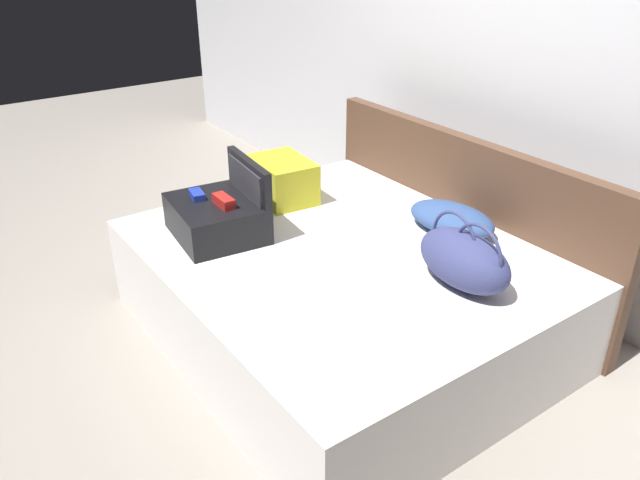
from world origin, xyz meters
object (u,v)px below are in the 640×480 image
object	(u,v)px
bed	(340,294)
hard_case_large	(218,214)
hard_case_medium	(283,179)
duffel_bag	(464,259)
pillow_near_headboard	(452,219)

from	to	relation	value
bed	hard_case_large	world-z (taller)	hard_case_large
bed	hard_case_medium	world-z (taller)	hard_case_medium
hard_case_medium	duffel_bag	world-z (taller)	duffel_bag
hard_case_medium	bed	bearing A→B (deg)	-3.73
hard_case_large	duffel_bag	size ratio (longest dim) A/B	1.05
hard_case_medium	pillow_near_headboard	distance (m)	1.02
hard_case_large	duffel_bag	distance (m)	1.28
bed	pillow_near_headboard	xyz separation A→B (m)	(0.16, 0.62, 0.33)
bed	pillow_near_headboard	size ratio (longest dim) A/B	4.19
pillow_near_headboard	hard_case_medium	bearing A→B (deg)	-150.63
hard_case_large	pillow_near_headboard	distance (m)	1.24
hard_case_medium	duffel_bag	distance (m)	1.31
bed	pillow_near_headboard	world-z (taller)	pillow_near_headboard
hard_case_large	hard_case_medium	xyz separation A→B (m)	(-0.20, 0.53, 0.00)
hard_case_large	duffel_bag	xyz separation A→B (m)	(1.10, 0.67, 0.01)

